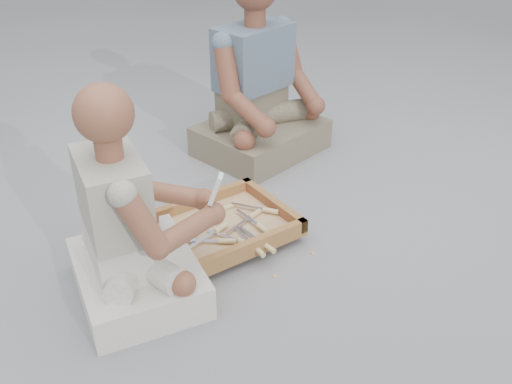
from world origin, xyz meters
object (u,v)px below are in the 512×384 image
object	(u,v)px
companion	(259,95)
craftsman	(130,230)
tool_tray	(223,227)
carved_panel	(192,233)

from	to	relation	value
companion	craftsman	bearing A→B (deg)	22.77
tool_tray	carved_panel	bearing A→B (deg)	157.39
carved_panel	companion	size ratio (longest dim) A/B	0.58
tool_tray	craftsman	distance (m)	0.50
carved_panel	craftsman	xyz separation A→B (m)	(-0.25, -0.31, 0.26)
carved_panel	tool_tray	xyz separation A→B (m)	(0.12, -0.05, 0.04)
carved_panel	tool_tray	size ratio (longest dim) A/B	0.83
carved_panel	craftsman	size ratio (longest dim) A/B	0.69
craftsman	companion	bearing A→B (deg)	134.01
companion	carved_panel	bearing A→B (deg)	24.69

